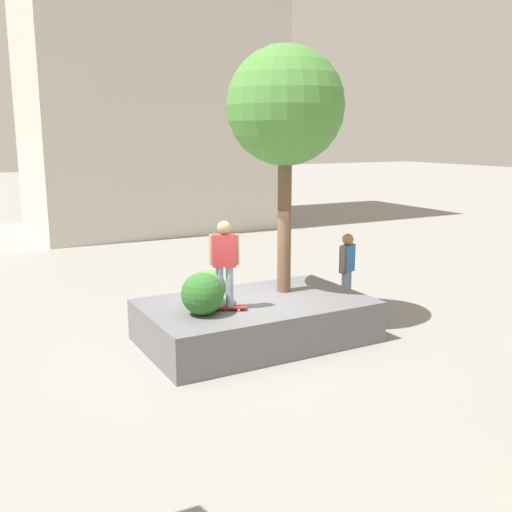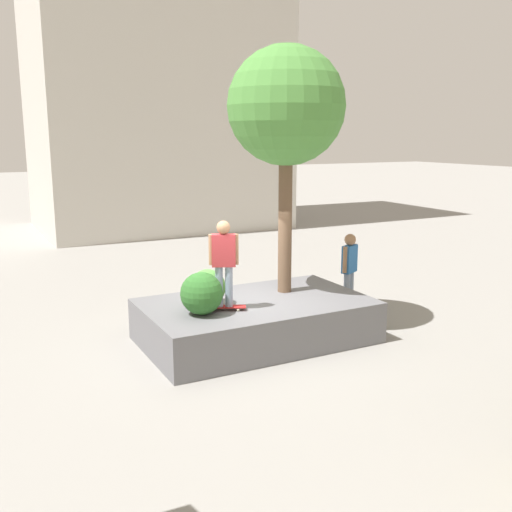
# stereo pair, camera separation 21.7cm
# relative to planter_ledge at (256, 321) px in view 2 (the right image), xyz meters

# --- Properties ---
(ground_plane) EXTENTS (120.00, 120.00, 0.00)m
(ground_plane) POSITION_rel_planter_ledge_xyz_m (0.38, -0.07, -0.41)
(ground_plane) COLOR gray
(planter_ledge) EXTENTS (4.38, 2.64, 0.81)m
(planter_ledge) POSITION_rel_planter_ledge_xyz_m (0.00, 0.00, 0.00)
(planter_ledge) COLOR slate
(planter_ledge) RESTS_ON ground
(plaza_tree) EXTENTS (2.34, 2.34, 4.92)m
(plaza_tree) POSITION_rel_planter_ledge_xyz_m (-0.86, -0.36, 4.12)
(plaza_tree) COLOR brown
(plaza_tree) RESTS_ON planter_ledge
(boxwood_shrub) EXTENTS (0.69, 0.69, 0.69)m
(boxwood_shrub) POSITION_rel_planter_ledge_xyz_m (0.94, -0.20, 0.75)
(boxwood_shrub) COLOR #4C8C3D
(boxwood_shrub) RESTS_ON planter_ledge
(hedge_clump) EXTENTS (0.78, 0.78, 0.78)m
(hedge_clump) POSITION_rel_planter_ledge_xyz_m (1.27, 0.31, 0.79)
(hedge_clump) COLOR #2D6628
(hedge_clump) RESTS_ON planter_ledge
(skateboard) EXTENTS (0.81, 0.53, 0.07)m
(skateboard) POSITION_rel_planter_ledge_xyz_m (0.81, 0.27, 0.46)
(skateboard) COLOR #A51E1E
(skateboard) RESTS_ON planter_ledge
(skateboarder) EXTENTS (0.51, 0.34, 1.61)m
(skateboarder) POSITION_rel_planter_ledge_xyz_m (0.81, 0.27, 1.41)
(skateboarder) COLOR #8C9EB7
(skateboarder) RESTS_ON skateboard
(bystander_watching) EXTENTS (0.53, 0.39, 1.75)m
(bystander_watching) POSITION_rel_planter_ledge_xyz_m (-3.05, -1.08, 0.60)
(bystander_watching) COLOR #8C9EB7
(bystander_watching) RESTS_ON ground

